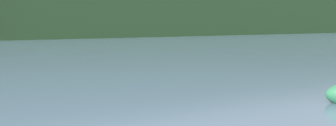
{
  "coord_description": "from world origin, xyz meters",
  "views": [
    {
      "loc": [
        -10.14,
        27.45,
        3.95
      ],
      "look_at": [
        0.0,
        45.45,
        1.68
      ],
      "focal_mm": 41.21,
      "sensor_mm": 36.0,
      "label": 1
    }
  ],
  "objects": [
    {
      "name": "wooded_hillside",
      "position": [
        16.76,
        143.49,
        8.72
      ],
      "size": [
        352.0,
        57.14,
        45.16
      ],
      "color": "#264223",
      "rests_on": "ground_plane"
    }
  ]
}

